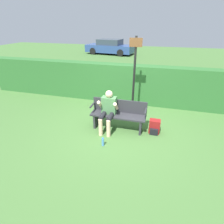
% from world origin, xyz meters
% --- Properties ---
extents(ground_plane, '(40.00, 40.00, 0.00)m').
position_xyz_m(ground_plane, '(0.00, 0.00, 0.00)').
color(ground_plane, '#426B33').
extents(hedge_back, '(12.00, 0.49, 1.44)m').
position_xyz_m(hedge_back, '(0.00, 2.06, 0.72)').
color(hedge_back, '#2D662D').
rests_on(hedge_back, ground).
extents(park_bench, '(1.57, 0.41, 0.86)m').
position_xyz_m(park_bench, '(0.00, 0.06, 0.46)').
color(park_bench, '#2D2D33').
rests_on(park_bench, ground).
extents(person_seated, '(0.54, 0.64, 1.16)m').
position_xyz_m(person_seated, '(-0.27, -0.08, 0.65)').
color(person_seated, '#4C7F4C').
rests_on(person_seated, ground).
extents(backpack, '(0.30, 0.27, 0.40)m').
position_xyz_m(backpack, '(1.04, 0.07, 0.19)').
color(backpack, maroon).
rests_on(backpack, ground).
extents(water_bottle, '(0.06, 0.06, 0.24)m').
position_xyz_m(water_bottle, '(-0.18, -0.86, 0.11)').
color(water_bottle, '#4C8CCC').
rests_on(water_bottle, ground).
extents(signpost, '(0.37, 0.09, 2.47)m').
position_xyz_m(signpost, '(0.24, 1.10, 1.40)').
color(signpost, black).
rests_on(signpost, ground).
extents(parked_car, '(4.73, 2.43, 1.35)m').
position_xyz_m(parked_car, '(-3.84, 12.90, 0.65)').
color(parked_car, '#2D4784').
rests_on(parked_car, ground).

